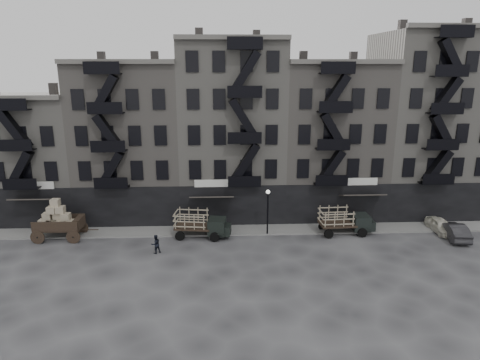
{
  "coord_description": "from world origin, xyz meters",
  "views": [
    {
      "loc": [
        -1.07,
        -33.32,
        15.03
      ],
      "look_at": [
        0.59,
        4.0,
        4.83
      ],
      "focal_mm": 32.0,
      "sensor_mm": 36.0,
      "label": 1
    }
  ],
  "objects_px": {
    "stake_truck_west": "(201,222)",
    "wagon": "(57,217)",
    "stake_truck_east": "(345,219)",
    "car_east": "(441,226)",
    "pedestrian_mid": "(156,244)",
    "car_far": "(454,231)"
  },
  "relations": [
    {
      "from": "wagon",
      "to": "stake_truck_west",
      "type": "bearing_deg",
      "value": 0.32
    },
    {
      "from": "stake_truck_east",
      "to": "car_east",
      "type": "bearing_deg",
      "value": -2.67
    },
    {
      "from": "wagon",
      "to": "stake_truck_east",
      "type": "relative_size",
      "value": 0.85
    },
    {
      "from": "car_east",
      "to": "stake_truck_west",
      "type": "bearing_deg",
      "value": 178.77
    },
    {
      "from": "stake_truck_west",
      "to": "pedestrian_mid",
      "type": "height_order",
      "value": "stake_truck_west"
    },
    {
      "from": "car_far",
      "to": "stake_truck_west",
      "type": "bearing_deg",
      "value": 4.29
    },
    {
      "from": "stake_truck_east",
      "to": "car_far",
      "type": "distance_m",
      "value": 9.58
    },
    {
      "from": "car_east",
      "to": "car_far",
      "type": "bearing_deg",
      "value": -72.47
    },
    {
      "from": "wagon",
      "to": "stake_truck_west",
      "type": "xyz_separation_m",
      "value": [
        12.57,
        -0.18,
        -0.65
      ]
    },
    {
      "from": "stake_truck_east",
      "to": "car_east",
      "type": "xyz_separation_m",
      "value": [
        8.95,
        -0.01,
        -0.78
      ]
    },
    {
      "from": "car_east",
      "to": "pedestrian_mid",
      "type": "distance_m",
      "value": 25.74
    },
    {
      "from": "car_far",
      "to": "pedestrian_mid",
      "type": "xyz_separation_m",
      "value": [
        -26.02,
        -1.96,
        0.08
      ]
    },
    {
      "from": "wagon",
      "to": "pedestrian_mid",
      "type": "bearing_deg",
      "value": -19.46
    },
    {
      "from": "wagon",
      "to": "car_far",
      "type": "xyz_separation_m",
      "value": [
        35.04,
        -1.43,
        -1.34
      ]
    },
    {
      "from": "wagon",
      "to": "stake_truck_east",
      "type": "bearing_deg",
      "value": 1.15
    },
    {
      "from": "pedestrian_mid",
      "to": "car_far",
      "type": "bearing_deg",
      "value": 152.9
    },
    {
      "from": "car_east",
      "to": "wagon",
      "type": "bearing_deg",
      "value": 178.3
    },
    {
      "from": "car_far",
      "to": "wagon",
      "type": "bearing_deg",
      "value": 5.15
    },
    {
      "from": "wagon",
      "to": "pedestrian_mid",
      "type": "xyz_separation_m",
      "value": [
        9.03,
        -3.39,
        -1.26
      ]
    },
    {
      "from": "stake_truck_west",
      "to": "wagon",
      "type": "bearing_deg",
      "value": -173.14
    },
    {
      "from": "stake_truck_west",
      "to": "stake_truck_east",
      "type": "distance_m",
      "value": 13.02
    },
    {
      "from": "wagon",
      "to": "car_east",
      "type": "relative_size",
      "value": 1.15
    }
  ]
}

